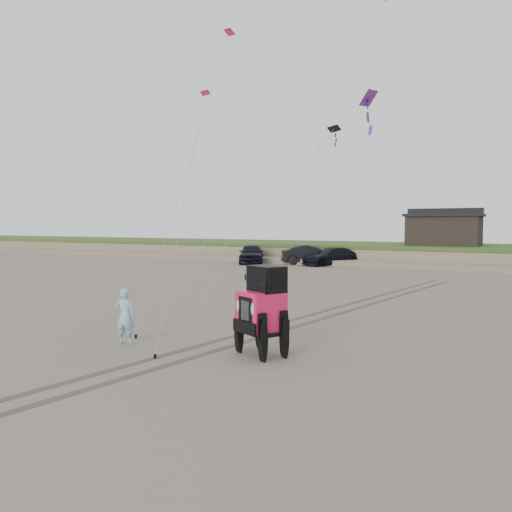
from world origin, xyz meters
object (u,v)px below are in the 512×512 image
object	(u,v)px
truck_c	(331,256)
truck_a	(251,254)
jeep	(261,320)
cabin	(445,229)
truck_b	(310,255)
man	(125,316)

from	to	relation	value
truck_c	truck_a	bearing A→B (deg)	-134.58
jeep	cabin	bearing A→B (deg)	117.37
truck_a	truck_b	world-z (taller)	truck_a
truck_a	man	world-z (taller)	truck_a
cabin	truck_b	bearing A→B (deg)	-150.39
cabin	jeep	size ratio (longest dim) A/B	1.21
jeep	truck_b	bearing A→B (deg)	136.91
cabin	truck_b	size ratio (longest dim) A/B	1.21
man	truck_a	bearing A→B (deg)	-87.08
truck_a	man	bearing A→B (deg)	-94.51
cabin	jeep	xyz separation A→B (m)	(0.75, -35.98, -2.25)
cabin	man	size ratio (longest dim) A/B	3.78
truck_b	man	distance (m)	31.62
man	truck_c	bearing A→B (deg)	-100.68
truck_c	jeep	distance (m)	31.16
cabin	truck_a	bearing A→B (deg)	-154.12
cabin	truck_a	size ratio (longest dim) A/B	1.20
truck_a	jeep	size ratio (longest dim) A/B	1.00
jeep	truck_a	bearing A→B (deg)	146.54
truck_b	truck_a	bearing A→B (deg)	81.78
truck_a	jeep	xyz separation A→B (m)	(16.58, -28.30, 0.08)
jeep	man	bearing A→B (deg)	-142.49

